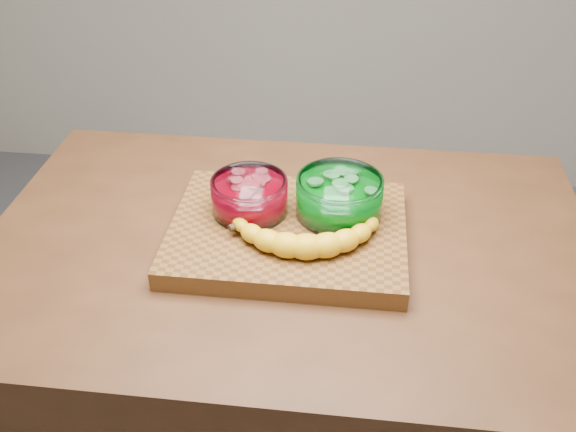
# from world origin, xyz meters

# --- Properties ---
(counter) EXTENTS (1.20, 0.80, 0.90)m
(counter) POSITION_xyz_m (0.00, 0.00, 0.45)
(counter) COLOR #4C2B17
(counter) RESTS_ON ground
(cutting_board) EXTENTS (0.45, 0.35, 0.04)m
(cutting_board) POSITION_xyz_m (0.00, 0.00, 0.92)
(cutting_board) COLOR brown
(cutting_board) RESTS_ON counter
(bowl_red) EXTENTS (0.15, 0.15, 0.07)m
(bowl_red) POSITION_xyz_m (-0.08, 0.04, 0.97)
(bowl_red) COLOR white
(bowl_red) RESTS_ON cutting_board
(bowl_green) EXTENTS (0.17, 0.17, 0.08)m
(bowl_green) POSITION_xyz_m (0.09, 0.05, 0.98)
(bowl_green) COLOR white
(bowl_green) RESTS_ON cutting_board
(banana) EXTENTS (0.31, 0.15, 0.04)m
(banana) POSITION_xyz_m (0.04, -0.05, 0.96)
(banana) COLOR yellow
(banana) RESTS_ON cutting_board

